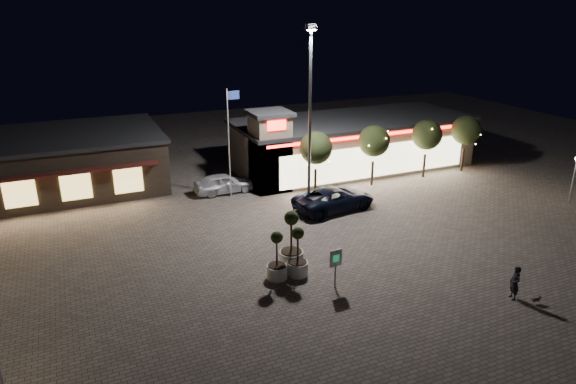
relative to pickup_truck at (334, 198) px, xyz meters
name	(u,v)px	position (x,y,z in m)	size (l,w,h in m)	color
ground	(339,269)	(-3.80, -7.65, -0.82)	(90.00, 90.00, 0.00)	#71645B
retail_building	(348,143)	(5.70, 8.17, 1.39)	(20.40, 8.40, 6.10)	gray
restaurant_building	(51,162)	(-17.80, 12.33, 1.34)	(16.40, 11.00, 4.30)	#382D23
floodlight_pole	(310,111)	(-1.80, 0.35, 6.20)	(0.60, 0.40, 12.38)	gray
flagpole	(230,134)	(-5.71, 5.35, 3.93)	(0.95, 0.10, 8.00)	white
lamp_post_east	(575,170)	(16.20, -5.65, 1.64)	(0.36, 0.36, 3.48)	gray
string_tree_a	(316,148)	(0.20, 3.35, 2.74)	(2.42, 2.42, 4.79)	#332319
string_tree_b	(374,141)	(5.20, 3.35, 2.74)	(2.42, 2.42, 4.79)	#332319
string_tree_c	(427,135)	(10.20, 3.35, 2.74)	(2.42, 2.42, 4.79)	#332319
string_tree_d	(466,130)	(14.20, 3.35, 2.74)	(2.42, 2.42, 4.79)	#332319
pickup_truck	(334,198)	(0.00, 0.00, 0.00)	(2.71, 5.87, 1.63)	black
white_sedan	(224,183)	(-6.05, 6.35, -0.06)	(1.79, 4.46, 1.52)	silver
pedestrian	(515,283)	(2.49, -13.66, 0.05)	(0.63, 0.41, 1.73)	black
dog	(537,298)	(3.20, -14.43, -0.55)	(0.50, 0.24, 0.27)	#59514C
planter_left	(277,264)	(-7.27, -7.20, 0.00)	(1.08, 1.08, 2.65)	silver
planter_mid	(291,250)	(-6.07, -6.34, 0.19)	(1.33, 1.33, 3.26)	silver
planter_right	(298,260)	(-6.14, -7.32, 0.03)	(1.12, 1.12, 2.74)	silver
valet_sign	(336,261)	(-4.93, -9.22, 0.64)	(0.69, 0.13, 2.09)	gray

